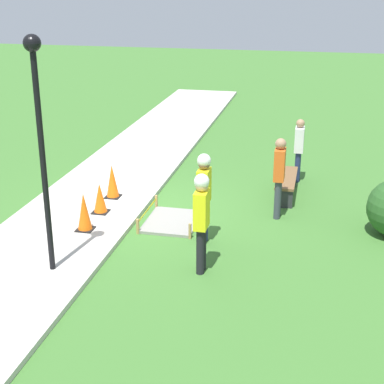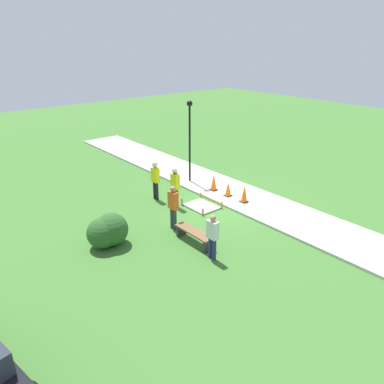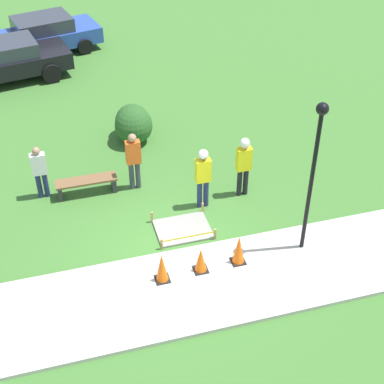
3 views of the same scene
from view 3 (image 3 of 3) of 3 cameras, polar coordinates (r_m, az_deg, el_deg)
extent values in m
plane|color=#3D702D|center=(14.58, -2.07, -5.97)|extent=(60.00, 60.00, 0.00)
cube|color=#BCB7AD|center=(13.64, -0.70, -9.48)|extent=(28.00, 2.64, 0.10)
cube|color=gray|center=(15.20, -0.88, -3.64)|extent=(1.39, 1.09, 0.06)
cube|color=tan|center=(14.59, -2.97, -5.08)|extent=(0.05, 0.05, 0.32)
cube|color=tan|center=(14.87, 2.25, -4.10)|extent=(0.05, 0.05, 0.32)
cube|color=tan|center=(15.40, -3.91, -2.45)|extent=(0.05, 0.05, 0.32)
cube|color=tan|center=(15.66, 1.04, -1.56)|extent=(0.05, 0.05, 0.32)
cube|color=yellow|center=(14.66, -0.33, -4.35)|extent=(1.39, 0.00, 0.04)
cube|color=black|center=(13.81, -2.89, -8.43)|extent=(0.34, 0.34, 0.02)
cone|color=orange|center=(13.53, -2.94, -7.27)|extent=(0.29, 0.29, 0.76)
cube|color=black|center=(14.01, 0.84, -7.53)|extent=(0.34, 0.34, 0.02)
cone|color=orange|center=(13.78, 0.86, -6.55)|extent=(0.29, 0.29, 0.64)
cube|color=black|center=(14.26, 4.48, -6.70)|extent=(0.34, 0.34, 0.02)
cone|color=orange|center=(13.98, 4.55, -5.53)|extent=(0.29, 0.29, 0.77)
cube|color=#2D2D33|center=(16.54, -12.69, 0.02)|extent=(0.12, 0.40, 0.42)
cube|color=#2D2D33|center=(16.61, -7.62, 0.87)|extent=(0.12, 0.40, 0.42)
cube|color=brown|center=(16.42, -10.24, 1.12)|extent=(1.69, 0.44, 0.06)
cylinder|color=navy|center=(15.72, 0.74, -0.19)|extent=(0.14, 0.14, 0.84)
cylinder|color=navy|center=(15.76, 1.36, -0.08)|extent=(0.14, 0.14, 0.84)
cube|color=yellow|center=(15.29, 1.08, 2.10)|extent=(0.40, 0.22, 0.66)
sphere|color=brown|center=(15.04, 1.10, 3.49)|extent=(0.23, 0.23, 0.23)
sphere|color=white|center=(15.01, 1.10, 3.69)|extent=(0.26, 0.26, 0.26)
cylinder|color=black|center=(16.18, 4.62, 0.94)|extent=(0.14, 0.14, 0.84)
cylinder|color=black|center=(16.24, 5.22, 1.05)|extent=(0.14, 0.14, 0.84)
cube|color=yellow|center=(15.77, 5.06, 3.21)|extent=(0.40, 0.22, 0.67)
sphere|color=tan|center=(15.53, 5.15, 4.58)|extent=(0.23, 0.23, 0.23)
sphere|color=white|center=(15.49, 5.16, 4.78)|extent=(0.26, 0.26, 0.26)
cylinder|color=#383D47|center=(16.46, -5.88, 1.59)|extent=(0.14, 0.14, 0.86)
cylinder|color=#383D47|center=(16.48, -5.26, 1.69)|extent=(0.14, 0.14, 0.86)
cube|color=#E55B1E|center=(16.04, -5.73, 3.86)|extent=(0.40, 0.22, 0.68)
sphere|color=#A37A5B|center=(15.79, -5.83, 5.23)|extent=(0.23, 0.23, 0.23)
cylinder|color=navy|center=(16.61, -14.60, 0.62)|extent=(0.14, 0.14, 0.78)
cylinder|color=navy|center=(16.60, -13.99, 0.73)|extent=(0.14, 0.14, 0.78)
cube|color=silver|center=(16.21, -14.66, 2.65)|extent=(0.40, 0.22, 0.62)
sphere|color=#A37A5B|center=(15.99, -14.89, 3.87)|extent=(0.21, 0.21, 0.21)
cylinder|color=black|center=(13.68, 11.44, 0.65)|extent=(0.10, 0.10, 3.77)
sphere|color=black|center=(12.62, 12.54, 7.88)|extent=(0.28, 0.28, 0.28)
cube|color=black|center=(23.09, -17.62, 11.77)|extent=(4.86, 2.60, 0.61)
cube|color=#2D333D|center=(22.87, -17.88, 13.04)|extent=(2.56, 1.97, 0.52)
cylinder|color=black|center=(24.24, -14.60, 12.74)|extent=(0.75, 0.37, 0.72)
cylinder|color=black|center=(22.63, -13.44, 11.12)|extent=(0.75, 0.37, 0.72)
cube|color=#28479E|center=(25.08, -14.13, 14.31)|extent=(4.65, 2.74, 0.62)
cube|color=#2D333D|center=(24.87, -14.33, 15.52)|extent=(2.48, 2.04, 0.53)
cylinder|color=black|center=(26.34, -11.77, 15.03)|extent=(0.66, 0.37, 0.62)
cylinder|color=black|center=(24.74, -10.34, 13.72)|extent=(0.66, 0.37, 0.62)
cylinder|color=black|center=(25.75, -17.55, 13.56)|extent=(0.66, 0.37, 0.62)
cylinder|color=black|center=(24.11, -16.45, 12.15)|extent=(0.66, 0.37, 0.62)
sphere|color=#285623|center=(18.73, -5.79, 6.86)|extent=(1.09, 1.09, 1.09)
sphere|color=#285623|center=(18.42, -5.68, 6.44)|extent=(1.18, 1.18, 1.18)
camera|label=1|loc=(20.43, 29.92, 18.50)|focal=55.00mm
camera|label=2|loc=(22.67, -40.21, 21.49)|focal=35.00mm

